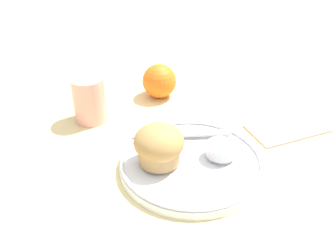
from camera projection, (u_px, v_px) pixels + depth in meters
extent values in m
plane|color=beige|center=(183.00, 174.00, 0.61)|extent=(3.00, 3.00, 0.00)
cylinder|color=white|center=(191.00, 164.00, 0.62)|extent=(0.24, 0.24, 0.01)
torus|color=white|center=(191.00, 159.00, 0.61)|extent=(0.23, 0.23, 0.01)
cylinder|color=tan|center=(159.00, 153.00, 0.59)|extent=(0.07, 0.07, 0.03)
ellipsoid|color=#A87F47|center=(159.00, 142.00, 0.58)|extent=(0.08, 0.08, 0.06)
cylinder|color=silver|center=(221.00, 149.00, 0.61)|extent=(0.05, 0.05, 0.02)
cylinder|color=silver|center=(221.00, 145.00, 0.61)|extent=(0.04, 0.04, 0.00)
sphere|color=#B7192D|center=(163.00, 145.00, 0.63)|extent=(0.02, 0.02, 0.02)
sphere|color=#B7192D|center=(172.00, 143.00, 0.63)|extent=(0.02, 0.02, 0.02)
cube|color=#B7B7BC|center=(181.00, 134.00, 0.66)|extent=(0.17, 0.07, 0.00)
sphere|color=orange|center=(159.00, 81.00, 0.81)|extent=(0.07, 0.07, 0.07)
cylinder|color=#E5998C|center=(89.00, 99.00, 0.72)|extent=(0.06, 0.06, 0.09)
cube|color=#D19E93|center=(287.00, 127.00, 0.71)|extent=(0.15, 0.08, 0.01)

